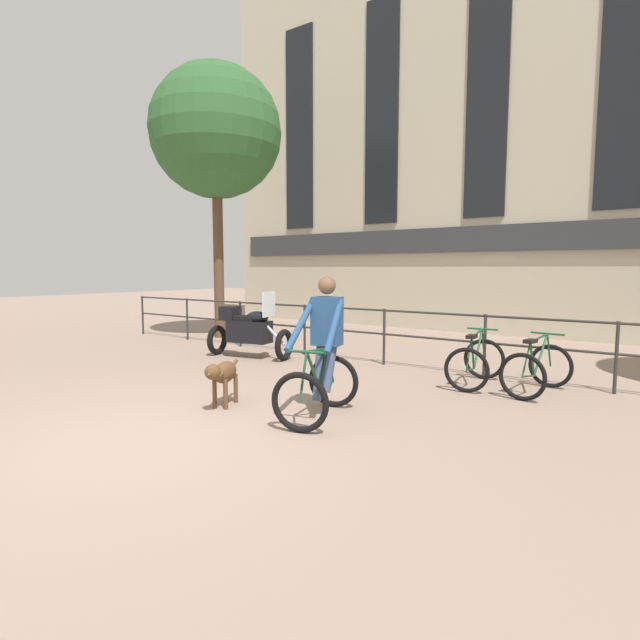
{
  "coord_description": "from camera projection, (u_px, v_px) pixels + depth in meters",
  "views": [
    {
      "loc": [
        4.44,
        -2.97,
        1.79
      ],
      "look_at": [
        0.22,
        2.86,
        1.05
      ],
      "focal_mm": 28.0,
      "sensor_mm": 36.0,
      "label": 1
    }
  ],
  "objects": [
    {
      "name": "parked_bicycle_near_lamp",
      "position": [
        476.0,
        362.0,
        7.65
      ],
      "size": [
        0.74,
        1.16,
        0.86
      ],
      "rotation": [
        0.0,
        0.0,
        3.22
      ],
      "color": "black",
      "rests_on": "ground_plane"
    },
    {
      "name": "canal_railing",
      "position": [
        384.0,
        327.0,
        9.28
      ],
      "size": [
        15.05,
        0.05,
        1.05
      ],
      "color": "#2D2B28",
      "rests_on": "ground_plane"
    },
    {
      "name": "tree_canalside_left",
      "position": [
        216.0,
        133.0,
        12.57
      ],
      "size": [
        3.31,
        3.31,
        6.89
      ],
      "color": "brown",
      "rests_on": "ground_plane"
    },
    {
      "name": "parked_motorcycle",
      "position": [
        249.0,
        330.0,
        10.05
      ],
      "size": [
        1.8,
        0.93,
        1.35
      ],
      "rotation": [
        0.0,
        0.0,
        1.76
      ],
      "color": "black",
      "rests_on": "ground_plane"
    },
    {
      "name": "cyclist_with_bike",
      "position": [
        322.0,
        354.0,
        6.03
      ],
      "size": [
        0.96,
        1.31,
        1.7
      ],
      "rotation": [
        0.0,
        0.0,
        0.26
      ],
      "color": "black",
      "rests_on": "ground_plane"
    },
    {
      "name": "parked_bicycle_mid_left",
      "position": [
        537.0,
        369.0,
        7.13
      ],
      "size": [
        0.81,
        1.19,
        0.86
      ],
      "rotation": [
        0.0,
        0.0,
        3.0
      ],
      "color": "black",
      "rests_on": "ground_plane"
    },
    {
      "name": "building_facade",
      "position": [
        490.0,
        118.0,
        13.42
      ],
      "size": [
        18.0,
        0.72,
        11.73
      ],
      "color": "#BCB299",
      "rests_on": "ground_plane"
    },
    {
      "name": "dog",
      "position": [
        223.0,
        374.0,
        6.44
      ],
      "size": [
        0.46,
        0.87,
        0.62
      ],
      "rotation": [
        0.0,
        0.0,
        0.4
      ],
      "color": "brown",
      "rests_on": "ground_plane"
    },
    {
      "name": "ground_plane",
      "position": [
        141.0,
        442.0,
        5.17
      ],
      "size": [
        60.0,
        60.0,
        0.0
      ],
      "primitive_type": "plane",
      "color": "gray"
    }
  ]
}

